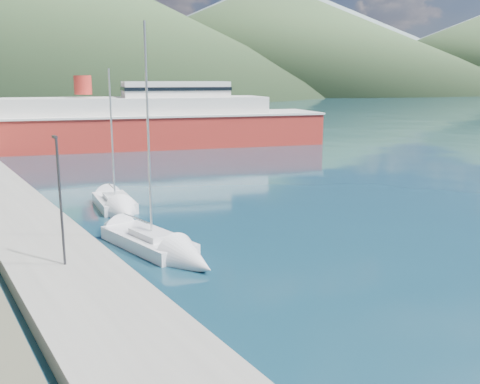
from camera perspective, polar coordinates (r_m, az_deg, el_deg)
quay at (r=37.05m, az=-22.22°, el=-2.96°), size 5.00×88.00×0.80m
hills_far at (r=650.22m, az=-19.11°, el=17.35°), size 1480.00×900.00×180.00m
hills_near at (r=400.27m, az=-16.25°, el=17.22°), size 1010.00×520.00×115.00m
lamp_posts at (r=25.21m, az=-18.24°, el=-0.76°), size 0.15×45.45×6.06m
sailboat_near at (r=29.02m, az=-7.49°, el=-6.32°), size 3.77×9.48×13.27m
sailboat_mid at (r=39.05m, az=-12.75°, el=-1.75°), size 3.43×7.77×11.04m
ferry at (r=76.81m, az=-10.62°, el=7.12°), size 53.25×24.27×10.36m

